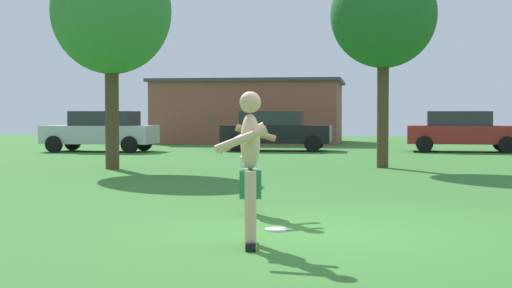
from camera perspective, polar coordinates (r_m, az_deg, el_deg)
The scene contains 10 objects.
ground_plane at distance 9.47m, azimuth 4.76°, elevation -6.75°, with size 80.00×80.00×0.00m, color #38752D.
player_with_cap at distance 11.05m, azimuth -0.52°, elevation -0.41°, with size 0.68×0.71×1.74m.
player_in_green at distance 8.36m, azimuth -0.49°, elevation -1.60°, with size 0.66×0.67×1.74m.
frisbee at distance 9.64m, azimuth 1.56°, elevation -6.51°, with size 0.30×0.30×0.03m, color white.
car_black_near_post at distance 29.93m, azimuth 1.49°, elevation 1.06°, with size 4.31×2.03×1.58m.
car_red_mid_lot at distance 30.20m, azimuth 15.41°, elevation 0.99°, with size 4.37×2.17×1.58m.
car_silver_far_end at distance 29.85m, azimuth -11.69°, elevation 1.01°, with size 4.30×2.03×1.58m.
outbuilding_behind_lot at distance 38.64m, azimuth -0.39°, elevation 2.50°, with size 9.44×6.54×3.18m.
tree_left_field at distance 20.66m, azimuth -10.95°, elevation 9.82°, with size 3.21×3.21×5.92m.
tree_right_field at distance 21.02m, azimuth 9.67°, elevation 9.57°, with size 2.89×2.89×5.63m.
Camera 1 is at (0.65, -9.33, 1.50)m, focal length 52.62 mm.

